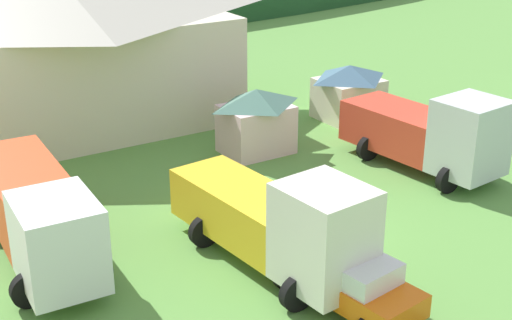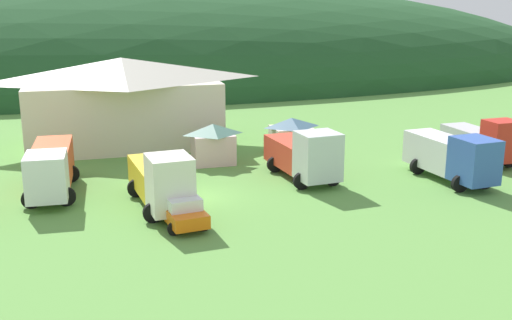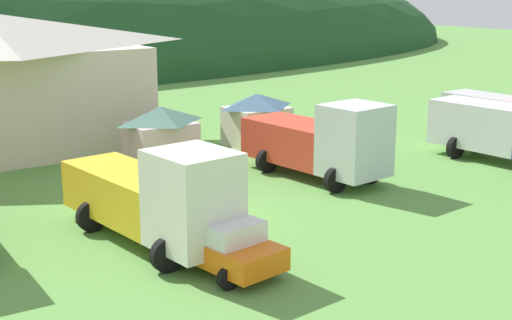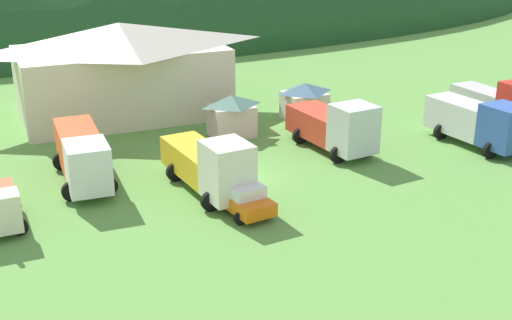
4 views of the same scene
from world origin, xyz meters
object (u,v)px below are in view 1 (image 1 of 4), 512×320
play_shed_pink (256,120)px  depot_building (68,53)px  heavy_rig_white (38,213)px  traffic_cone_mid_row (191,205)px  play_shed_cream (349,91)px  tow_truck_silver (431,132)px  heavy_rig_striped (280,222)px  traffic_cone_near_pickup (194,199)px  service_pickup_orange (346,279)px

play_shed_pink → depot_building: bearing=125.9°
play_shed_pink → heavy_rig_white: heavy_rig_white is taller
depot_building → heavy_rig_white: size_ratio=1.94×
traffic_cone_mid_row → heavy_rig_white: bearing=-169.0°
play_shed_pink → heavy_rig_white: (-11.09, -4.56, 0.22)m
play_shed_cream → tow_truck_silver: (-1.56, -7.31, 0.31)m
heavy_rig_striped → traffic_cone_mid_row: size_ratio=15.96×
play_shed_pink → traffic_cone_near_pickup: size_ratio=5.63×
play_shed_pink → heavy_rig_white: bearing=-157.6°
depot_building → play_shed_pink: (5.75, -7.95, -2.15)m
play_shed_pink → traffic_cone_mid_row: bearing=-146.2°
play_shed_pink → tow_truck_silver: (4.98, -5.75, 0.22)m
heavy_rig_striped → service_pickup_orange: heavy_rig_striped is taller
traffic_cone_near_pickup → traffic_cone_mid_row: 0.60m
service_pickup_orange → traffic_cone_mid_row: bearing=177.4°
heavy_rig_white → heavy_rig_striped: size_ratio=1.03×
heavy_rig_white → heavy_rig_striped: (6.19, -4.58, -0.01)m
play_shed_cream → heavy_rig_striped: (-11.44, -10.69, 0.29)m
play_shed_cream → heavy_rig_striped: 15.66m
service_pickup_orange → traffic_cone_mid_row: service_pickup_orange is taller
heavy_rig_white → tow_truck_silver: bearing=88.3°
depot_building → traffic_cone_near_pickup: size_ratio=28.60×
service_pickup_orange → traffic_cone_near_pickup: bearing=174.8°
depot_building → service_pickup_orange: size_ratio=3.16×
heavy_rig_white → traffic_cone_near_pickup: size_ratio=14.75×
heavy_rig_striped → tow_truck_silver: 10.44m
heavy_rig_white → service_pickup_orange: (6.79, -7.19, -0.91)m
traffic_cone_near_pickup → tow_truck_silver: bearing=-16.2°
heavy_rig_striped → tow_truck_silver: bearing=103.5°
service_pickup_orange → tow_truck_silver: bearing=114.9°
heavy_rig_white → tow_truck_silver: tow_truck_silver is taller
tow_truck_silver → play_shed_cream: bearing=162.3°
tow_truck_silver → play_shed_pink: bearing=-144.8°
play_shed_cream → heavy_rig_white: (-17.62, -6.12, 0.30)m
play_shed_pink → heavy_rig_striped: (-4.90, -9.14, 0.21)m
heavy_rig_white → traffic_cone_near_pickup: heavy_rig_white is taller
depot_building → traffic_cone_near_pickup: depot_building is taller
service_pickup_orange → traffic_cone_mid_row: (-0.79, 8.35, -0.83)m
heavy_rig_striped → traffic_cone_near_pickup: 6.45m
heavy_rig_white → service_pickup_orange: heavy_rig_white is taller
play_shed_cream → traffic_cone_mid_row: play_shed_cream is taller
depot_building → traffic_cone_near_pickup: 11.53m
tow_truck_silver → traffic_cone_mid_row: size_ratio=14.51×
heavy_rig_white → play_shed_cream: bearing=111.7°
play_shed_cream → play_shed_pink: size_ratio=1.01×
depot_building → play_shed_pink: size_ratio=5.08×
play_shed_cream → service_pickup_orange: play_shed_cream is taller
depot_building → service_pickup_orange: bearing=-85.8°
depot_building → tow_truck_silver: depot_building is taller
service_pickup_orange → traffic_cone_near_pickup: 8.87m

